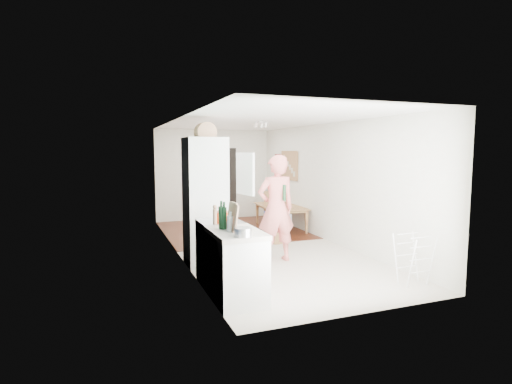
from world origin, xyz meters
TOP-DOWN VIEW (x-y plane):
  - room_shell at (0.00, 0.00)m, footprint 3.20×7.00m
  - floor at (0.00, 0.00)m, footprint 3.20×7.00m
  - wood_floor_overlay at (0.00, 1.85)m, footprint 3.20×3.30m
  - sage_wall_panel at (-1.59, -2.00)m, footprint 0.02×3.00m
  - tile_splashback at (-1.59, -2.55)m, footprint 0.02×1.90m
  - doorway_recess at (0.20, 3.48)m, footprint 0.90×0.04m
  - base_cabinet at (-1.30, -2.55)m, footprint 0.60×0.90m
  - worktop at (-1.30, -2.55)m, footprint 0.62×0.92m
  - range_cooker at (-1.30, -1.80)m, footprint 0.60×0.60m
  - cooker_top at (-1.30, -1.80)m, footprint 0.60×0.60m
  - fridge_housing at (-1.27, -0.78)m, footprint 0.66×0.66m
  - fridge_door at (-0.66, -1.08)m, footprint 0.14×0.56m
  - fridge_interior at (-0.96, -0.78)m, footprint 0.02×0.52m
  - pinboard at (1.58, 1.90)m, footprint 0.03×0.90m
  - pinboard_frame at (1.57, 1.90)m, footprint 0.00×0.94m
  - wall_sconce at (1.54, 2.55)m, footprint 0.18×0.18m
  - person at (-0.07, -1.02)m, footprint 0.80×0.53m
  - dining_table at (1.20, 1.54)m, footprint 0.91×1.47m
  - dining_chair at (0.85, 1.30)m, footprint 0.52×0.52m
  - stool at (0.53, 0.25)m, footprint 0.36×0.36m
  - grey_drape at (0.54, 0.24)m, footprint 0.41×0.41m
  - drying_rack at (1.28, -2.88)m, footprint 0.38×0.35m
  - bread_bin at (-1.24, -0.70)m, footprint 0.38×0.36m
  - red_casserole at (-1.31, -1.94)m, footprint 0.29×0.29m
  - steel_pan at (-1.33, -2.91)m, footprint 0.21×0.21m
  - held_bottle at (0.03, -1.15)m, footprint 0.06×0.06m
  - bottle_a at (-1.41, -2.41)m, footprint 0.08×0.08m
  - bottle_b at (-1.45, -2.39)m, footprint 0.09×0.09m
  - bottle_c at (-1.39, -2.59)m, footprint 0.08×0.08m
  - pepper_mill_front at (-1.43, -2.02)m, footprint 0.07×0.07m
  - pepper_mill_back at (-1.36, -2.02)m, footprint 0.07×0.07m
  - chopping_boards at (-1.35, -2.57)m, footprint 0.08×0.27m

SIDE VIEW (x-z plane):
  - floor at x=0.00m, z-range -0.01..0.01m
  - wood_floor_overlay at x=0.00m, z-range 0.00..0.01m
  - stool at x=0.53m, z-range 0.00..0.44m
  - dining_table at x=1.20m, z-range 0.00..0.50m
  - drying_rack at x=1.28m, z-range 0.00..0.74m
  - base_cabinet at x=-1.30m, z-range 0.00..0.86m
  - range_cooker at x=-1.30m, z-range 0.00..0.88m
  - dining_chair at x=0.85m, z-range 0.00..0.96m
  - grey_drape at x=0.54m, z-range 0.44..0.62m
  - worktop at x=-1.30m, z-range 0.86..0.92m
  - cooker_top at x=-1.30m, z-range 0.88..0.92m
  - steel_pan at x=-1.33m, z-range 0.92..1.02m
  - red_casserole at x=-1.31m, z-range 0.92..1.07m
  - doorway_recess at x=0.20m, z-range 0.00..2.00m
  - pepper_mill_back at x=-1.36m, z-range 0.92..1.12m
  - bottle_c at x=-1.39m, z-range 0.92..1.12m
  - pepper_mill_front at x=-1.43m, z-range 0.92..1.13m
  - bottle_a at x=-1.41m, z-range 0.92..1.21m
  - bottle_b at x=-1.45m, z-range 0.92..1.22m
  - fridge_housing at x=-1.27m, z-range 0.00..2.15m
  - person at x=-0.07m, z-range 0.00..2.19m
  - chopping_boards at x=-1.35m, z-range 0.92..1.29m
  - tile_splashback at x=-1.59m, z-range 0.90..1.40m
  - held_bottle at x=0.03m, z-range 1.08..1.35m
  - room_shell at x=0.00m, z-range 0.00..2.50m
  - fridge_door at x=-0.66m, z-range 1.20..1.90m
  - fridge_interior at x=-0.96m, z-range 1.22..1.88m
  - pinboard at x=1.58m, z-range 1.20..1.90m
  - pinboard_frame at x=1.57m, z-range 1.18..1.92m
  - wall_sconce at x=1.54m, z-range 1.67..1.83m
  - sage_wall_panel at x=-1.59m, z-range 1.20..2.50m
  - bread_bin at x=-1.24m, z-range 2.15..2.33m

